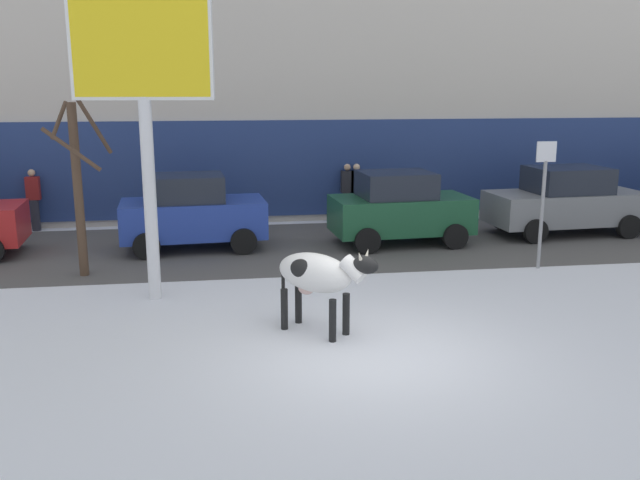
% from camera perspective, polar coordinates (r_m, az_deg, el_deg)
% --- Properties ---
extents(ground_plane, '(120.00, 120.00, 0.00)m').
position_cam_1_polar(ground_plane, '(10.65, 4.50, -9.36)').
color(ground_plane, white).
extents(road_strip, '(60.00, 5.60, 0.01)m').
position_cam_1_polar(road_strip, '(17.40, -0.75, -0.47)').
color(road_strip, '#514F4C').
rests_on(road_strip, ground).
extents(building_facade, '(44.00, 6.10, 13.00)m').
position_cam_1_polar(building_facade, '(23.24, -2.97, 18.95)').
color(building_facade, beige).
rests_on(building_facade, ground).
extents(cow_holstein, '(1.65, 1.61, 1.54)m').
position_cam_1_polar(cow_holstein, '(11.12, -0.25, -2.90)').
color(cow_holstein, silver).
rests_on(cow_holstein, ground).
extents(billboard, '(2.53, 0.45, 5.56)m').
position_cam_1_polar(billboard, '(12.95, -14.60, 13.77)').
color(billboard, silver).
rests_on(billboard, ground).
extents(car_blue_hatchback, '(3.61, 2.12, 1.86)m').
position_cam_1_polar(car_blue_hatchback, '(17.19, -10.64, 2.29)').
color(car_blue_hatchback, '#233D9E').
rests_on(car_blue_hatchback, ground).
extents(car_darkgreen_hatchback, '(3.61, 2.12, 1.86)m').
position_cam_1_polar(car_darkgreen_hatchback, '(17.56, 6.67, 2.65)').
color(car_darkgreen_hatchback, '#194C2D').
rests_on(car_darkgreen_hatchback, ground).
extents(car_grey_sedan, '(4.31, 2.21, 1.84)m').
position_cam_1_polar(car_grey_sedan, '(19.78, 19.82, 3.06)').
color(car_grey_sedan, slate).
rests_on(car_grey_sedan, ground).
extents(pedestrian_near_billboard, '(0.36, 0.24, 1.73)m').
position_cam_1_polar(pedestrian_near_billboard, '(20.33, 2.27, 3.99)').
color(pedestrian_near_billboard, '#282833').
rests_on(pedestrian_near_billboard, ground).
extents(pedestrian_by_cars, '(0.36, 0.24, 1.73)m').
position_cam_1_polar(pedestrian_by_cars, '(20.63, -22.76, 3.12)').
color(pedestrian_by_cars, '#282833').
rests_on(pedestrian_by_cars, ground).
extents(pedestrian_far_left, '(0.36, 0.24, 1.73)m').
position_cam_1_polar(pedestrian_far_left, '(20.38, 3.05, 4.00)').
color(pedestrian_far_left, '#282833').
rests_on(pedestrian_far_left, ground).
extents(bare_tree_left_lot, '(1.24, 1.16, 3.81)m').
position_cam_1_polar(bare_tree_left_lot, '(15.14, -19.55, 4.65)').
color(bare_tree_left_lot, '#4C3828').
rests_on(bare_tree_left_lot, ground).
extents(street_sign, '(0.44, 0.08, 2.82)m').
position_cam_1_polar(street_sign, '(15.72, 18.13, 3.64)').
color(street_sign, gray).
rests_on(street_sign, ground).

